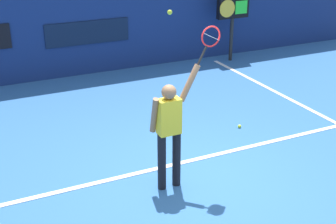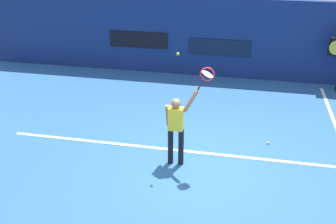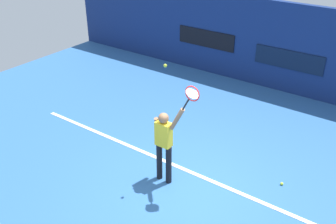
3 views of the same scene
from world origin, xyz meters
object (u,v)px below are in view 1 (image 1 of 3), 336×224
Objects in this scene: tennis_player at (169,128)px; tennis_racket at (210,39)px; tennis_ball at (170,12)px; scoreboard_clock at (233,11)px; spare_ball at (240,126)px.

tennis_racket reaches higher than tennis_player.
tennis_racket is (0.64, -0.00, 1.28)m from tennis_player.
tennis_ball is (-0.63, 0.03, 0.43)m from tennis_racket.
tennis_racket is at bearing -125.83° from scoreboard_clock.
tennis_ball is 0.04× the size of scoreboard_clock.
tennis_ball is 1.00× the size of spare_ball.
tennis_racket is 0.34× the size of scoreboard_clock.
tennis_player is 1.43m from tennis_racket.
scoreboard_clock is at bearing 49.92° from tennis_player.
tennis_ball reaches higher than spare_ball.
tennis_player is at bearing -122.41° from tennis_ball.
scoreboard_clock is at bearing 59.95° from spare_ball.
tennis_player is at bearing -130.08° from scoreboard_clock.
spare_ball is at bearing 31.53° from tennis_player.
tennis_racket is 6.71m from scoreboard_clock.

